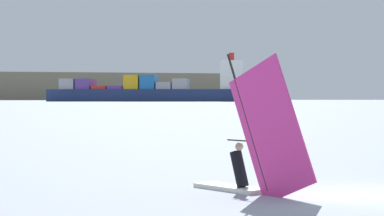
% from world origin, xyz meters
% --- Properties ---
extents(ground_plane, '(4000.00, 4000.00, 0.00)m').
position_xyz_m(ground_plane, '(0.00, 0.00, 0.00)').
color(ground_plane, '#9EA8B2').
extents(windsurfer, '(2.07, 3.92, 3.94)m').
position_xyz_m(windsurfer, '(-3.19, 1.12, 1.03)').
color(windsurfer, white).
rests_on(windsurfer, ground_plane).
extents(cargo_ship, '(153.79, 79.66, 35.59)m').
position_xyz_m(cargo_ship, '(107.06, 498.19, 8.48)').
color(cargo_ship, navy).
rests_on(cargo_ship, ground_plane).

